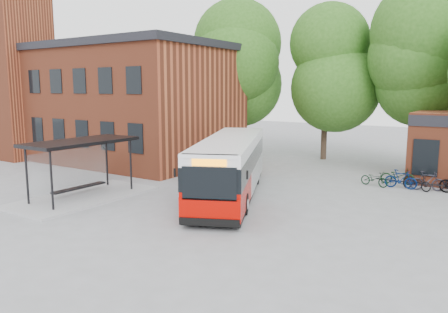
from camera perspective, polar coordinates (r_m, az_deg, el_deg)
The scene contains 14 objects.
ground at distance 20.07m, azimuth -7.40°, elevation -6.58°, with size 100.00×100.00×0.00m, color slate.
station_building at distance 34.90m, azimuth -14.23°, elevation 6.84°, with size 18.40×10.40×8.50m, color brown, non-canonical shape.
clock_tower at distance 37.45m, azimuth -25.63°, elevation 13.81°, with size 5.20×5.20×18.20m, color brown, non-canonical shape.
bus_shelter at distance 22.26m, azimuth -18.02°, elevation -1.58°, with size 3.60×7.00×2.90m, color black, non-canonical shape.
bike_rail at distance 25.40m, azimuth 24.89°, elevation -3.62°, with size 5.20×0.10×0.38m, color black, non-canonical shape.
tree_0 at distance 35.87m, azimuth 1.90°, elevation 9.15°, with size 7.92×7.92×11.00m, color #245015, non-canonical shape.
tree_1 at distance 33.72m, azimuth 13.13°, elevation 8.43°, with size 7.92×7.92×10.40m, color #245015, non-canonical shape.
tree_2 at distance 30.99m, azimuth 24.85°, elevation 8.39°, with size 7.92×7.92×11.00m, color #245015, non-canonical shape.
city_bus at distance 21.72m, azimuth 0.87°, elevation -1.37°, with size 2.45×11.48×2.92m, color #AD0600, non-canonical shape.
bicycle_0 at distance 25.39m, azimuth 19.03°, elevation -2.75°, with size 0.56×1.60×0.84m, color black.
bicycle_1 at distance 25.28m, azimuth 22.09°, elevation -2.77°, with size 0.48×1.69×1.01m, color #05194A.
bicycle_2 at distance 26.35m, azimuth 21.75°, elevation -2.37°, with size 0.63×1.80×0.95m, color black.
bicycle_3 at distance 25.31m, azimuth 25.04°, elevation -2.92°, with size 0.48×1.72×1.03m, color #22212A.
bicycle_4 at distance 25.26m, azimuth 23.87°, elevation -3.05°, with size 0.58×1.65×0.87m, color black.
Camera 1 is at (12.66, -14.64, 5.32)m, focal length 35.00 mm.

